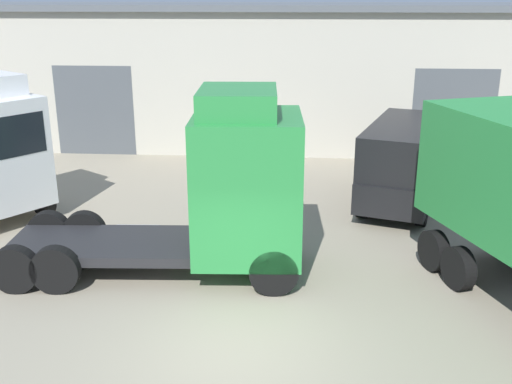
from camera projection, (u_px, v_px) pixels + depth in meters
name	position (u px, v px, depth m)	size (l,w,h in m)	color
ground_plane	(234.00, 353.00, 11.05)	(60.00, 60.00, 0.00)	gray
warehouse_building	(275.00, 70.00, 27.76)	(32.88, 9.79, 5.90)	#B7B2A3
tractor_unit_green	(223.00, 190.00, 13.66)	(6.96, 2.85, 4.36)	#28843D
delivery_van_black	(403.00, 162.00, 18.36)	(3.47, 5.39, 2.56)	black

